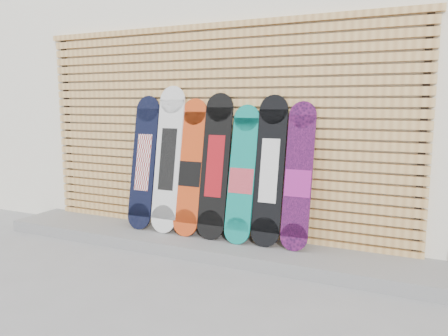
{
  "coord_description": "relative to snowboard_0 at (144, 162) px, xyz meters",
  "views": [
    {
      "loc": [
        1.88,
        -3.15,
        1.49
      ],
      "look_at": [
        0.09,
        0.75,
        0.85
      ],
      "focal_mm": 35.0,
      "sensor_mm": 36.0,
      "label": 1
    }
  ],
  "objects": [
    {
      "name": "snowboard_4",
      "position": [
        1.17,
        -0.01,
        -0.06
      ],
      "size": [
        0.27,
        0.32,
        1.36
      ],
      "color": "#0C7B6F",
      "rests_on": "concrete_step"
    },
    {
      "name": "ground",
      "position": [
        0.91,
        -0.79,
        -0.84
      ],
      "size": [
        80.0,
        80.0,
        0.0
      ],
      "primitive_type": "plane",
      "color": "gray",
      "rests_on": "ground"
    },
    {
      "name": "snowboard_0",
      "position": [
        0.0,
        0.0,
        0.0
      ],
      "size": [
        0.29,
        0.3,
        1.45
      ],
      "color": "black",
      "rests_on": "concrete_step"
    },
    {
      "name": "snowboard_3",
      "position": [
        0.87,
        -0.0,
        0.01
      ],
      "size": [
        0.3,
        0.3,
        1.48
      ],
      "color": "black",
      "rests_on": "concrete_step"
    },
    {
      "name": "snowboard_5",
      "position": [
        1.45,
        0.01,
        0.0
      ],
      "size": [
        0.29,
        0.29,
        1.45
      ],
      "color": "black",
      "rests_on": "concrete_step"
    },
    {
      "name": "snowboard_6",
      "position": [
        1.74,
        0.01,
        -0.04
      ],
      "size": [
        0.26,
        0.28,
        1.39
      ],
      "color": "black",
      "rests_on": "concrete_step"
    },
    {
      "name": "building",
      "position": [
        1.41,
        2.71,
        0.96
      ],
      "size": [
        12.0,
        5.0,
        3.6
      ],
      "primitive_type": "cube",
      "color": "white",
      "rests_on": "ground"
    },
    {
      "name": "snowboard_1",
      "position": [
        0.32,
        -0.0,
        0.05
      ],
      "size": [
        0.3,
        0.31,
        1.56
      ],
      "color": "silver",
      "rests_on": "concrete_step"
    },
    {
      "name": "concrete_step",
      "position": [
        0.76,
        -0.11,
        -0.78
      ],
      "size": [
        4.6,
        0.7,
        0.12
      ],
      "primitive_type": "cube",
      "color": "slate",
      "rests_on": "ground"
    },
    {
      "name": "snowboard_2",
      "position": [
        0.58,
        -0.01,
        -0.03
      ],
      "size": [
        0.28,
        0.31,
        1.42
      ],
      "color": "#C43E14",
      "rests_on": "concrete_step"
    },
    {
      "name": "slat_wall",
      "position": [
        0.76,
        0.18,
        0.36
      ],
      "size": [
        4.26,
        0.08,
        2.29
      ],
      "color": "tan",
      "rests_on": "ground"
    }
  ]
}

